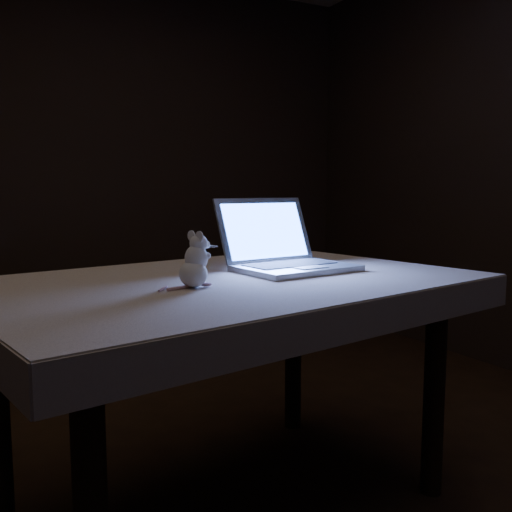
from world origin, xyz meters
TOP-DOWN VIEW (x-y plane):
  - back_wall at (0.00, 2.50)m, footprint 4.50×0.04m
  - table at (0.13, 0.01)m, footprint 1.61×1.20m
  - tablecloth at (0.05, -0.01)m, footprint 1.67×1.21m
  - laptop at (0.41, 0.04)m, footprint 0.44×0.40m
  - plush_mouse at (-0.03, -0.11)m, footprint 0.14×0.14m

SIDE VIEW (x-z plane):
  - table at x=0.13m, z-range 0.00..0.78m
  - tablecloth at x=0.05m, z-range 0.69..0.79m
  - plush_mouse at x=-0.03m, z-range 0.79..0.95m
  - laptop at x=0.41m, z-range 0.79..1.06m
  - back_wall at x=0.00m, z-range 0.00..2.60m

